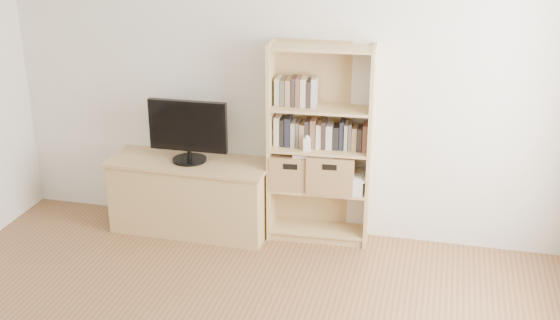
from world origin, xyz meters
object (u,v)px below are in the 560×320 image
(television, at_px, (188,131))
(basket_left, at_px, (293,169))
(tv_stand, at_px, (191,197))
(basket_right, at_px, (332,171))
(bookshelf, at_px, (320,145))
(laptop, at_px, (315,153))
(baby_monitor, at_px, (307,144))

(television, height_order, basket_left, television)
(tv_stand, relative_size, basket_right, 3.50)
(bookshelf, distance_m, laptop, 0.08)
(tv_stand, xyz_separation_m, basket_right, (1.14, 0.10, 0.30))
(baby_monitor, xyz_separation_m, basket_left, (-0.13, 0.08, -0.25))
(basket_left, relative_size, laptop, 1.07)
(tv_stand, distance_m, basket_left, 0.88)
(basket_left, distance_m, basket_right, 0.31)
(basket_right, bearing_deg, television, -178.19)
(bookshelf, relative_size, laptop, 5.08)
(basket_left, bearing_deg, basket_right, -1.96)
(tv_stand, height_order, baby_monitor, baby_monitor)
(bookshelf, distance_m, basket_left, 0.30)
(basket_left, height_order, laptop, laptop)
(basket_right, bearing_deg, bookshelf, 177.51)
(television, relative_size, baby_monitor, 6.17)
(tv_stand, height_order, television, television)
(baby_monitor, distance_m, basket_left, 0.29)
(basket_right, distance_m, laptop, 0.19)
(tv_stand, height_order, laptop, laptop)
(bookshelf, relative_size, television, 2.49)
(bookshelf, distance_m, television, 1.05)
(tv_stand, distance_m, baby_monitor, 1.10)
(bookshelf, bearing_deg, television, -177.91)
(tv_stand, bearing_deg, television, 0.89)
(bookshelf, xyz_separation_m, laptop, (-0.04, -0.01, -0.07))
(basket_right, bearing_deg, baby_monitor, -155.55)
(basket_left, height_order, basket_right, basket_right)
(television, bearing_deg, tv_stand, 179.25)
(basket_left, bearing_deg, tv_stand, -179.64)
(tv_stand, xyz_separation_m, baby_monitor, (0.96, 0.00, 0.54))
(bookshelf, xyz_separation_m, television, (-1.04, -0.10, 0.06))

